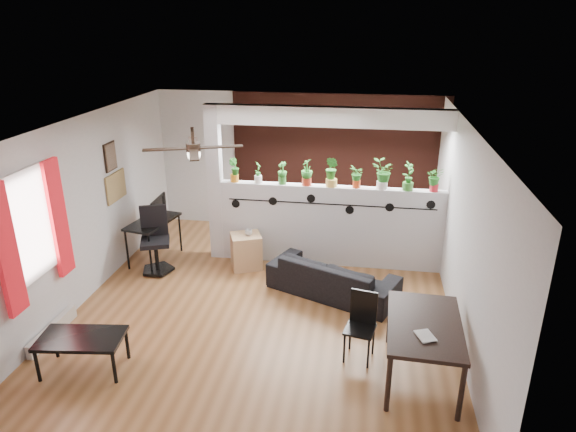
{
  "coord_description": "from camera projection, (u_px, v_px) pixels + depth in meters",
  "views": [
    {
      "loc": [
        1.34,
        -6.27,
        3.85
      ],
      "look_at": [
        0.25,
        0.6,
        1.15
      ],
      "focal_mm": 32.0,
      "sensor_mm": 36.0,
      "label": 1
    }
  ],
  "objects": [
    {
      "name": "vine_decal",
      "position": [
        330.0,
        204.0,
        8.15
      ],
      "size": [
        3.31,
        0.01,
        0.3
      ],
      "color": "black",
      "rests_on": "partition_wall"
    },
    {
      "name": "ceiling_header",
      "position": [
        333.0,
        117.0,
        7.74
      ],
      "size": [
        3.6,
        0.18,
        0.3
      ],
      "primitive_type": "cube",
      "color": "white",
      "rests_on": "room_shell"
    },
    {
      "name": "corkboard",
      "position": [
        116.0,
        186.0,
        8.13
      ],
      "size": [
        0.03,
        0.6,
        0.45
      ],
      "primitive_type": "cube",
      "color": "olive",
      "rests_on": "room_shell"
    },
    {
      "name": "office_chair",
      "position": [
        156.0,
        244.0,
        8.21
      ],
      "size": [
        0.57,
        0.57,
        1.05
      ],
      "color": "black",
      "rests_on": "ground"
    },
    {
      "name": "pier_column",
      "position": [
        215.0,
        184.0,
        8.44
      ],
      "size": [
        0.22,
        0.2,
        2.6
      ],
      "primitive_type": "cube",
      "color": "#BCBCC1",
      "rests_on": "ground"
    },
    {
      "name": "potted_plant_5",
      "position": [
        357.0,
        176.0,
        8.01
      ],
      "size": [
        0.18,
        0.21,
        0.36
      ],
      "color": "#CC4018",
      "rests_on": "partition_wall"
    },
    {
      "name": "potted_plant_4",
      "position": [
        332.0,
        171.0,
        8.05
      ],
      "size": [
        0.32,
        0.33,
        0.48
      ],
      "color": "#EAB752",
      "rests_on": "partition_wall"
    },
    {
      "name": "cube_shelf",
      "position": [
        246.0,
        251.0,
        8.38
      ],
      "size": [
        0.59,
        0.57,
        0.58
      ],
      "primitive_type": "cube",
      "rotation": [
        0.0,
        0.0,
        0.39
      ],
      "color": "tan",
      "rests_on": "ground"
    },
    {
      "name": "partition_wall",
      "position": [
        330.0,
        226.0,
        8.38
      ],
      "size": [
        3.6,
        0.18,
        1.35
      ],
      "primitive_type": "cube",
      "color": "#BCBCC1",
      "rests_on": "ground"
    },
    {
      "name": "potted_plant_0",
      "position": [
        234.0,
        169.0,
        8.3
      ],
      "size": [
        0.21,
        0.17,
        0.39
      ],
      "color": "orange",
      "rests_on": "partition_wall"
    },
    {
      "name": "computer_desk",
      "position": [
        153.0,
        224.0,
        8.51
      ],
      "size": [
        0.69,
        1.07,
        0.72
      ],
      "color": "black",
      "rests_on": "ground"
    },
    {
      "name": "framed_art",
      "position": [
        110.0,
        157.0,
        7.9
      ],
      "size": [
        0.03,
        0.34,
        0.44
      ],
      "color": "#8C7259",
      "rests_on": "room_shell"
    },
    {
      "name": "folding_chair",
      "position": [
        362.0,
        319.0,
        6.1
      ],
      "size": [
        0.4,
        0.4,
        0.85
      ],
      "color": "black",
      "rests_on": "ground"
    },
    {
      "name": "potted_plant_7",
      "position": [
        409.0,
        175.0,
        7.88
      ],
      "size": [
        0.3,
        0.3,
        0.45
      ],
      "color": "#3B832F",
      "rests_on": "partition_wall"
    },
    {
      "name": "room_shell",
      "position": [
        263.0,
        221.0,
        6.89
      ],
      "size": [
        6.3,
        7.1,
        2.9
      ],
      "color": "brown",
      "rests_on": "ground"
    },
    {
      "name": "ceiling_fan",
      "position": [
        194.0,
        150.0,
        6.37
      ],
      "size": [
        1.19,
        1.19,
        0.43
      ],
      "color": "black",
      "rests_on": "room_shell"
    },
    {
      "name": "monitor",
      "position": [
        156.0,
        212.0,
        8.59
      ],
      "size": [
        0.35,
        0.07,
        0.19
      ],
      "primitive_type": "imported",
      "rotation": [
        0.0,
        0.0,
        1.6
      ],
      "color": "black",
      "rests_on": "computer_desk"
    },
    {
      "name": "potted_plant_2",
      "position": [
        282.0,
        172.0,
        8.19
      ],
      "size": [
        0.22,
        0.22,
        0.36
      ],
      "color": "#357F2E",
      "rests_on": "partition_wall"
    },
    {
      "name": "book",
      "position": [
        418.0,
        337.0,
        5.36
      ],
      "size": [
        0.24,
        0.27,
        0.02
      ],
      "primitive_type": "imported",
      "rotation": [
        0.0,
        0.0,
        0.37
      ],
      "color": "gray",
      "rests_on": "dining_table"
    },
    {
      "name": "brick_panel",
      "position": [
        337.0,
        165.0,
        9.51
      ],
      "size": [
        3.9,
        0.05,
        2.6
      ],
      "primitive_type": "cube",
      "color": "brown",
      "rests_on": "ground"
    },
    {
      "name": "potted_plant_6",
      "position": [
        383.0,
        174.0,
        7.94
      ],
      "size": [
        0.27,
        0.22,
        0.46
      ],
      "color": "white",
      "rests_on": "partition_wall"
    },
    {
      "name": "coffee_table",
      "position": [
        81.0,
        340.0,
        5.87
      ],
      "size": [
        1.01,
        0.65,
        0.44
      ],
      "color": "black",
      "rests_on": "ground"
    },
    {
      "name": "dining_table",
      "position": [
        424.0,
        329.0,
        5.65
      ],
      "size": [
        0.85,
        1.35,
        0.72
      ],
      "color": "black",
      "rests_on": "ground"
    },
    {
      "name": "cup",
      "position": [
        249.0,
        232.0,
        8.25
      ],
      "size": [
        0.15,
        0.15,
        0.09
      ],
      "primitive_type": "imported",
      "rotation": [
        0.0,
        0.0,
        -0.34
      ],
      "color": "gray",
      "rests_on": "cube_shelf"
    },
    {
      "name": "window_assembly",
      "position": [
        31.0,
        229.0,
        6.09
      ],
      "size": [
        0.09,
        1.3,
        1.55
      ],
      "color": "white",
      "rests_on": "room_shell"
    },
    {
      "name": "potted_plant_1",
      "position": [
        258.0,
        171.0,
        8.24
      ],
      "size": [
        0.16,
        0.19,
        0.36
      ],
      "color": "silver",
      "rests_on": "partition_wall"
    },
    {
      "name": "potted_plant_8",
      "position": [
        435.0,
        179.0,
        7.84
      ],
      "size": [
        0.19,
        0.16,
        0.38
      ],
      "color": "red",
      "rests_on": "partition_wall"
    },
    {
      "name": "sofa",
      "position": [
        333.0,
        277.0,
        7.58
      ],
      "size": [
        1.95,
        1.36,
        0.53
      ],
      "primitive_type": "imported",
      "rotation": [
        0.0,
        0.0,
        2.74
      ],
      "color": "black",
      "rests_on": "ground"
    },
    {
      "name": "potted_plant_3",
      "position": [
        307.0,
        171.0,
        8.12
      ],
      "size": [
        0.18,
        0.22,
        0.43
      ],
      "color": "red",
      "rests_on": "partition_wall"
    },
    {
      "name": "baseboard_heater",
      "position": [
        53.0,
        330.0,
        6.6
      ],
      "size": [
        0.08,
        1.0,
        0.18
      ],
      "primitive_type": "cube",
      "color": "beige",
      "rests_on": "ground"
    }
  ]
}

